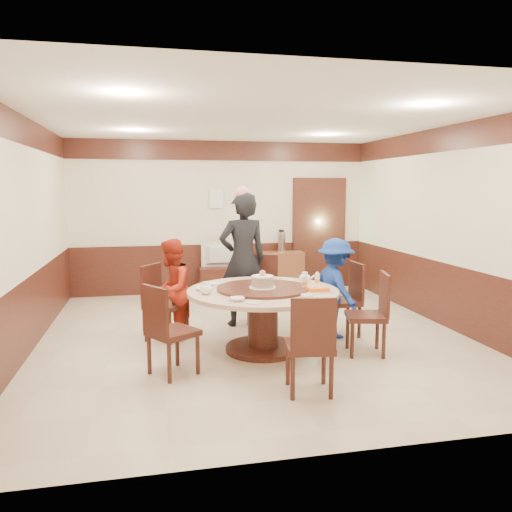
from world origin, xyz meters
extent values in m
plane|color=beige|center=(0.00, 0.00, 0.00)|extent=(6.00, 6.00, 0.00)
plane|color=white|center=(0.00, 0.00, 2.80)|extent=(6.00, 6.00, 0.00)
cube|color=beige|center=(0.00, 3.00, 1.40)|extent=(5.50, 0.04, 2.80)
cube|color=beige|center=(0.00, -3.00, 1.40)|extent=(5.50, 0.04, 2.80)
cube|color=beige|center=(-2.75, 0.00, 1.40)|extent=(0.04, 6.00, 2.80)
cube|color=beige|center=(2.75, 0.00, 1.40)|extent=(0.04, 6.00, 2.80)
cube|color=#3E1A13|center=(0.00, 0.00, 0.45)|extent=(5.50, 6.00, 0.90)
cube|color=#3E1A13|center=(0.00, 0.00, 2.62)|extent=(5.50, 6.00, 0.35)
cube|color=#3E1A13|center=(1.90, 2.95, 1.05)|extent=(1.05, 0.08, 2.18)
cube|color=#92E2A2|center=(1.90, 2.97, 1.05)|extent=(0.88, 0.02, 2.05)
cylinder|color=#3E1A13|center=(-0.02, -0.59, 0.03)|extent=(0.90, 0.90, 0.06)
cylinder|color=#3E1A13|center=(-0.02, -0.59, 0.35)|extent=(0.36, 0.36, 0.65)
cylinder|color=#D3AC99|center=(-0.02, -0.59, 0.72)|extent=(1.80, 1.80, 0.05)
cylinder|color=#3E1A13|center=(-0.02, -0.59, 0.77)|extent=(1.10, 1.10, 0.03)
cube|color=#3E1A13|center=(1.14, -0.17, 0.45)|extent=(0.45, 0.45, 0.06)
cube|color=#3E1A13|center=(1.35, -0.17, 0.72)|extent=(0.05, 0.42, 0.50)
cube|color=#3E1A13|center=(1.14, -0.17, 0.21)|extent=(0.36, 0.36, 0.42)
cube|color=#3E1A13|center=(0.26, 0.68, 0.45)|extent=(0.56, 0.56, 0.06)
cube|color=#3E1A13|center=(0.33, 0.88, 0.72)|extent=(0.41, 0.17, 0.50)
cube|color=#3E1A13|center=(0.26, 0.68, 0.21)|extent=(0.36, 0.36, 0.42)
cube|color=#3E1A13|center=(-1.15, 0.11, 0.45)|extent=(0.61, 0.61, 0.06)
cube|color=#3E1A13|center=(-1.32, 0.24, 0.72)|extent=(0.28, 0.36, 0.50)
cube|color=#3E1A13|center=(-1.15, 0.11, 0.21)|extent=(0.36, 0.36, 0.42)
cube|color=#3E1A13|center=(-1.11, -1.14, 0.45)|extent=(0.61, 0.61, 0.06)
cube|color=#3E1A13|center=(-1.28, -1.25, 0.72)|extent=(0.26, 0.37, 0.50)
cube|color=#3E1A13|center=(-1.11, -1.14, 0.21)|extent=(0.36, 0.36, 0.42)
cube|color=#3E1A13|center=(0.14, -1.87, 0.45)|extent=(0.50, 0.50, 0.06)
cube|color=#3E1A13|center=(0.11, -2.08, 0.72)|extent=(0.42, 0.10, 0.50)
cube|color=#3E1A13|center=(0.14, -1.87, 0.21)|extent=(0.36, 0.36, 0.42)
cube|color=#3E1A13|center=(1.14, -0.94, 0.45)|extent=(0.53, 0.53, 0.06)
cube|color=#3E1A13|center=(1.35, -0.99, 0.72)|extent=(0.14, 0.42, 0.50)
cube|color=#3E1A13|center=(1.14, -0.94, 0.21)|extent=(0.36, 0.36, 0.42)
imported|color=black|center=(-0.04, 0.60, 0.94)|extent=(0.74, 0.54, 1.89)
imported|color=#AE2817|center=(-1.06, 0.09, 0.65)|extent=(0.68, 0.77, 1.31)
imported|color=navy|center=(1.04, -0.23, 0.65)|extent=(0.64, 0.92, 1.30)
cylinder|color=white|center=(-0.03, -0.63, 0.79)|extent=(0.32, 0.32, 0.01)
cylinder|color=gray|center=(-0.03, -0.63, 0.85)|extent=(0.26, 0.26, 0.12)
cylinder|color=white|center=(-0.03, -0.63, 0.92)|extent=(0.26, 0.26, 0.01)
sphere|color=pink|center=(-0.03, -0.63, 0.95)|extent=(0.07, 0.07, 0.07)
ellipsoid|color=white|center=(-0.71, -0.71, 0.81)|extent=(0.17, 0.15, 0.13)
ellipsoid|color=white|center=(0.59, -0.31, 0.81)|extent=(0.17, 0.15, 0.13)
imported|color=white|center=(-0.54, -0.21, 0.77)|extent=(0.14, 0.14, 0.03)
imported|color=white|center=(0.35, -1.15, 0.77)|extent=(0.14, 0.14, 0.04)
imported|color=white|center=(-0.42, -1.11, 0.77)|extent=(0.16, 0.16, 0.04)
imported|color=white|center=(0.67, -0.77, 0.77)|extent=(0.14, 0.14, 0.04)
imported|color=white|center=(-0.73, -0.48, 0.77)|extent=(0.14, 0.14, 0.03)
cylinder|color=white|center=(-0.27, -1.24, 0.76)|extent=(0.18, 0.18, 0.01)
cylinder|color=white|center=(0.43, -0.09, 0.76)|extent=(0.18, 0.18, 0.01)
cube|color=white|center=(0.57, -0.89, 0.76)|extent=(0.30, 0.20, 0.02)
cube|color=orange|center=(0.57, -0.89, 0.79)|extent=(0.24, 0.15, 0.04)
cylinder|color=white|center=(0.47, -0.67, 0.83)|extent=(0.06, 0.06, 0.16)
cylinder|color=white|center=(0.68, -0.53, 0.83)|extent=(0.06, 0.06, 0.16)
cube|color=#3E1A13|center=(-0.03, 2.75, 0.25)|extent=(0.85, 0.45, 0.50)
imported|color=gray|center=(-0.03, 2.75, 0.72)|extent=(0.78, 0.20, 0.45)
cube|color=brown|center=(1.11, 2.78, 0.38)|extent=(0.80, 0.40, 0.75)
cylinder|color=silver|center=(1.10, 2.78, 0.94)|extent=(0.15, 0.15, 0.38)
cube|color=white|center=(-0.10, 2.96, 1.75)|extent=(0.25, 0.00, 0.35)
cube|color=white|center=(0.55, 2.96, 1.45)|extent=(0.30, 0.00, 0.22)
camera|label=1|loc=(-1.30, -6.26, 1.95)|focal=35.00mm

